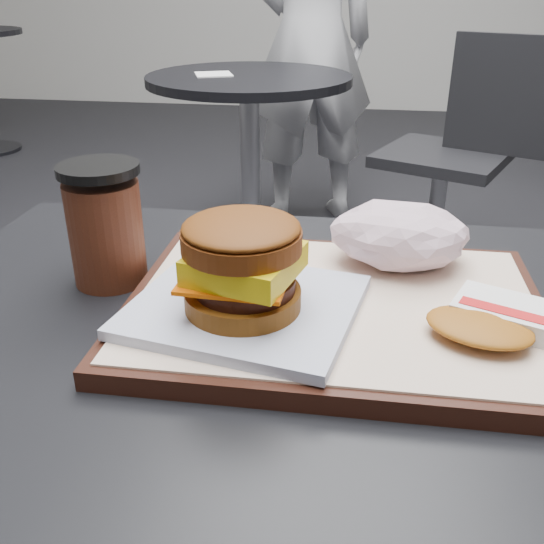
{
  "coord_description": "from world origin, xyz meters",
  "views": [
    {
      "loc": [
        0.04,
        -0.45,
        1.06
      ],
      "look_at": [
        -0.03,
        -0.0,
        0.83
      ],
      "focal_mm": 40.0,
      "sensor_mm": 36.0,
      "label": 1
    }
  ],
  "objects": [
    {
      "name": "customer_table",
      "position": [
        0.0,
        0.0,
        0.58
      ],
      "size": [
        0.8,
        0.6,
        0.77
      ],
      "color": "#A5A5AA",
      "rests_on": "ground"
    },
    {
      "name": "serving_tray",
      "position": [
        0.03,
        0.04,
        0.78
      ],
      "size": [
        0.38,
        0.28,
        0.02
      ],
      "color": "black",
      "rests_on": "customer_table"
    },
    {
      "name": "breakfast_sandwich",
      "position": [
        -0.05,
        0.0,
        0.83
      ],
      "size": [
        0.22,
        0.2,
        0.09
      ],
      "color": "silver",
      "rests_on": "serving_tray"
    },
    {
      "name": "hash_brown",
      "position": [
        0.16,
        0.01,
        0.8
      ],
      "size": [
        0.13,
        0.12,
        0.02
      ],
      "color": "white",
      "rests_on": "serving_tray"
    },
    {
      "name": "crumpled_wrapper",
      "position": [
        0.08,
        0.13,
        0.82
      ],
      "size": [
        0.14,
        0.11,
        0.06
      ],
      "primitive_type": null,
      "color": "silver",
      "rests_on": "serving_tray"
    },
    {
      "name": "coffee_cup",
      "position": [
        -0.21,
        0.09,
        0.83
      ],
      "size": [
        0.08,
        0.08,
        0.12
      ],
      "color": "#441C10",
      "rests_on": "customer_table"
    },
    {
      "name": "neighbor_table",
      "position": [
        -0.35,
        1.65,
        0.55
      ],
      "size": [
        0.7,
        0.7,
        0.75
      ],
      "color": "black",
      "rests_on": "ground"
    },
    {
      "name": "napkin",
      "position": [
        -0.47,
        1.63,
        0.75
      ],
      "size": [
        0.15,
        0.15,
        0.0
      ],
      "primitive_type": "cube",
      "rotation": [
        0.0,
        0.0,
        0.35
      ],
      "color": "white",
      "rests_on": "neighbor_table"
    },
    {
      "name": "neighbor_chair",
      "position": [
        0.41,
        1.77,
        0.51
      ],
      "size": [
        0.66,
        0.55,
        0.88
      ],
      "color": "#99999E",
      "rests_on": "ground"
    },
    {
      "name": "patron",
      "position": [
        -0.2,
        2.32,
        0.81
      ],
      "size": [
        0.69,
        0.57,
        1.61
      ],
      "primitive_type": "imported",
      "rotation": [
        0.0,
        0.0,
        3.51
      ],
      "color": "silver",
      "rests_on": "ground"
    }
  ]
}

